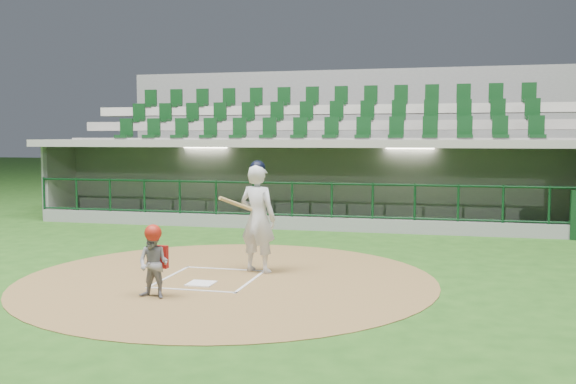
# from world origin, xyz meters

# --- Properties ---
(ground) EXTENTS (120.00, 120.00, 0.00)m
(ground) POSITION_xyz_m (0.00, 0.00, 0.00)
(ground) COLOR #1F4A15
(ground) RESTS_ON ground
(dirt_circle) EXTENTS (7.20, 7.20, 0.01)m
(dirt_circle) POSITION_xyz_m (0.30, -0.20, 0.01)
(dirt_circle) COLOR brown
(dirt_circle) RESTS_ON ground
(home_plate) EXTENTS (0.43, 0.43, 0.02)m
(home_plate) POSITION_xyz_m (0.00, -0.70, 0.02)
(home_plate) COLOR white
(home_plate) RESTS_ON dirt_circle
(batter_box_chalk) EXTENTS (1.55, 1.80, 0.01)m
(batter_box_chalk) POSITION_xyz_m (0.00, -0.30, 0.02)
(batter_box_chalk) COLOR silver
(batter_box_chalk) RESTS_ON ground
(dugout_structure) EXTENTS (16.40, 3.70, 3.00)m
(dugout_structure) POSITION_xyz_m (-0.05, 7.82, 0.96)
(dugout_structure) COLOR slate
(dugout_structure) RESTS_ON ground
(seating_deck) EXTENTS (17.00, 6.72, 5.15)m
(seating_deck) POSITION_xyz_m (0.00, 10.91, 1.42)
(seating_deck) COLOR slate
(seating_deck) RESTS_ON ground
(batter) EXTENTS (0.95, 0.97, 2.03)m
(batter) POSITION_xyz_m (0.65, 0.48, 1.02)
(batter) COLOR silver
(batter) RESTS_ON dirt_circle
(catcher) EXTENTS (0.56, 0.46, 1.13)m
(catcher) POSITION_xyz_m (-0.36, -1.73, 0.58)
(catcher) COLOR gray
(catcher) RESTS_ON dirt_circle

